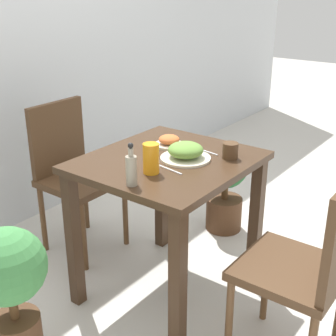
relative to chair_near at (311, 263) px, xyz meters
name	(u,v)px	position (x,y,z in m)	size (l,w,h in m)	color
ground_plane	(168,290)	(0.08, 0.78, -0.53)	(16.00, 16.00, 0.00)	beige
dining_table	(168,185)	(0.08, 0.78, 0.11)	(0.83, 0.75, 0.78)	#3D2819
chair_near	(311,263)	(0.00, 0.00, 0.00)	(0.42, 0.42, 0.92)	#4C331E
chair_far	(72,168)	(0.12, 1.55, 0.00)	(0.42, 0.42, 0.92)	#4C331E
food_plate	(186,152)	(0.12, 0.71, 0.29)	(0.25, 0.25, 0.09)	beige
side_plate	(169,141)	(0.23, 0.89, 0.28)	(0.16, 0.16, 0.06)	beige
drink_cup	(230,151)	(0.26, 0.54, 0.29)	(0.08, 0.08, 0.08)	#4C331E
juice_glass	(151,158)	(-0.12, 0.73, 0.32)	(0.07, 0.07, 0.14)	orange
sauce_bottle	(131,169)	(-0.27, 0.72, 0.33)	(0.05, 0.05, 0.19)	gray
fork_utensil	(167,168)	(-0.04, 0.71, 0.25)	(0.04, 0.19, 0.00)	silver
spoon_utensil	(203,150)	(0.27, 0.71, 0.25)	(0.04, 0.20, 0.00)	silver
potted_plant_left	(11,289)	(-0.77, 0.94, -0.09)	(0.32, 0.32, 0.70)	#51331E
potted_plant_right	(225,183)	(0.86, 0.89, -0.19)	(0.29, 0.29, 0.60)	#51331E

